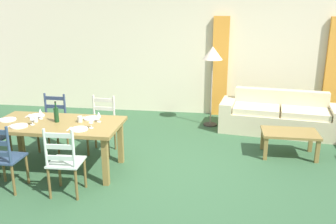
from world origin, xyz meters
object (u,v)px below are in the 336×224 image
dining_chair_far_right (102,125)px  wine_glass_far_right (99,115)px  dining_table (57,128)px  dining_chair_near_left (3,158)px  wine_glass_near_right (91,121)px  coffee_cup_primary (80,119)px  dining_chair_near_right (64,162)px  coffee_cup_secondary (35,119)px  standing_lamp (213,58)px  couch (279,117)px  dining_chair_far_left (53,122)px  coffee_table (290,135)px  wine_bottle (56,114)px  wine_glass_near_left (32,117)px  wine_glass_far_left (40,112)px

dining_chair_far_right → wine_glass_far_right: (0.18, -0.65, 0.38)m
dining_table → dining_chair_near_left: size_ratio=1.98×
wine_glass_near_right → dining_chair_near_left: bearing=-151.2°
dining_table → coffee_cup_primary: size_ratio=21.11×
dining_chair_near_right → wine_glass_near_right: 0.71m
coffee_cup_secondary → dining_table: bearing=2.8°
standing_lamp → couch: bearing=-7.8°
dining_table → dining_chair_far_left: 0.92m
dining_chair_near_right → coffee_table: bearing=29.7°
wine_bottle → dining_chair_far_left: bearing=120.7°
coffee_cup_primary → standing_lamp: bearing=51.8°
wine_glass_near_left → wine_glass_far_left: 0.29m
wine_glass_near_right → wine_bottle: bearing=162.5°
dining_chair_near_right → wine_glass_near_right: bearing=73.2°
wine_bottle → wine_glass_far_left: bearing=160.6°
wine_glass_near_right → coffee_cup_primary: wine_glass_near_right is taller
wine_bottle → wine_glass_far_left: wine_bottle is taller
dining_table → dining_chair_far_right: (0.42, 0.78, -0.19)m
dining_chair_near_left → wine_bottle: (0.42, 0.75, 0.39)m
dining_chair_near_right → dining_chair_far_right: size_ratio=1.00×
couch → dining_chair_far_left: bearing=-159.6°
dining_chair_near_left → wine_glass_far_right: 1.40m
coffee_table → standing_lamp: standing_lamp is taller
dining_chair_far_left → wine_glass_far_left: bearing=-78.3°
dining_chair_far_right → wine_bottle: bearing=-120.1°
dining_table → couch: bearing=32.5°
dining_chair_near_left → standing_lamp: 4.23m
dining_chair_far_left → coffee_cup_primary: (0.78, -0.69, 0.32)m
coffee_table → couch: bearing=89.2°
wine_glass_near_right → coffee_table: size_ratio=0.18×
dining_chair_far_right → wine_glass_far_left: 1.05m
standing_lamp → wine_glass_near_left: bearing=-133.9°
wine_glass_far_left → standing_lamp: standing_lamp is taller
dining_chair_near_right → wine_glass_far_left: 1.20m
dining_chair_far_right → wine_bottle: wine_bottle is taller
wine_bottle → standing_lamp: (2.21, 2.42, 0.54)m
standing_lamp → dining_table: bearing=-131.8°
coffee_cup_primary → wine_glass_far_left: bearing=174.6°
wine_glass_near_left → wine_bottle: bearing=31.2°
dining_chair_near_right → coffee_cup_primary: bearing=96.3°
dining_table → coffee_table: bearing=16.6°
dining_table → wine_glass_far_left: (-0.32, 0.14, 0.20)m
dining_table → dining_chair_far_right: size_ratio=1.98×
coffee_table → wine_glass_far_right: bearing=-162.5°
wine_glass_near_right → dining_table: bearing=165.1°
coffee_table → wine_glass_near_right: bearing=-157.7°
dining_chair_near_left → coffee_table: bearing=24.1°
wine_glass_near_left → coffee_cup_secondary: bearing=97.8°
dining_table → couch: couch is taller
wine_glass_near_left → wine_glass_far_right: (0.91, 0.27, 0.00)m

